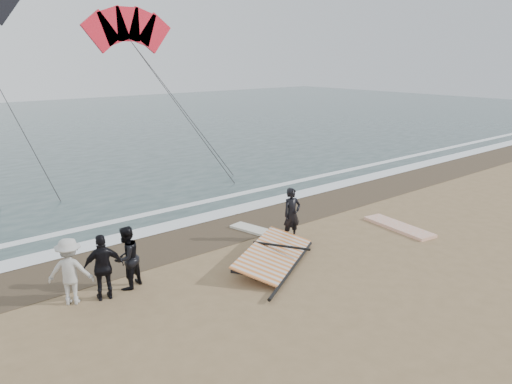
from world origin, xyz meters
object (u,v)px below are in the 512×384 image
Objects in this scene: man_main at (292,214)px; board_white at (399,227)px; board_cream at (259,231)px; sail_rig at (269,256)px.

board_white is (3.61, -1.59, -0.81)m from man_main.
board_white is at bearing -15.55° from man_main.
sail_rig is at bearing -134.80° from board_cream.
sail_rig is at bearing -178.73° from board_white.
board_white is 4.85m from board_cream.
man_main is at bearing -83.41° from board_cream.
board_white is at bearing -45.64° from board_cream.
man_main is 2.09m from sail_rig.
board_white is 0.73× the size of sail_rig.
sail_rig is (-1.76, -0.89, -0.67)m from man_main.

